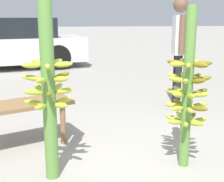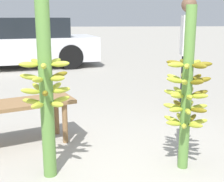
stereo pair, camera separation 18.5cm
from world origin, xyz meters
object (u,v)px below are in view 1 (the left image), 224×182
(banana_stalk_left, at_px, (49,90))
(parked_car, at_px, (5,44))
(vendor_person, at_px, (179,42))
(banana_stalk_center, at_px, (187,91))
(market_bench, at_px, (5,112))

(banana_stalk_left, height_order, parked_car, banana_stalk_left)
(vendor_person, bearing_deg, parked_car, -131.03)
(parked_car, bearing_deg, banana_stalk_center, -169.15)
(banana_stalk_left, xyz_separation_m, parked_car, (-1.62, 6.23, -0.14))
(vendor_person, distance_m, parked_car, 5.42)
(banana_stalk_center, distance_m, market_bench, 1.88)
(vendor_person, xyz_separation_m, market_bench, (-2.35, -1.42, -0.59))
(banana_stalk_left, bearing_deg, banana_stalk_center, 3.42)
(banana_stalk_left, xyz_separation_m, banana_stalk_center, (1.25, 0.07, -0.06))
(banana_stalk_center, xyz_separation_m, market_bench, (-1.77, 0.58, -0.31))
(banana_stalk_center, height_order, parked_car, banana_stalk_center)
(banana_stalk_left, distance_m, parked_car, 6.44)
(banana_stalk_left, relative_size, banana_stalk_center, 1.04)
(banana_stalk_center, relative_size, parked_car, 0.33)
(market_bench, relative_size, parked_car, 0.32)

